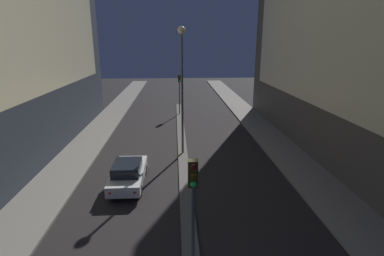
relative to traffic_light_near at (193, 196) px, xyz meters
The scene contains 5 objects.
median_strip 14.55m from the traffic_light_near, 90.00° to the left, with size 0.72×34.07×0.11m.
traffic_light_near is the anchor object (origin of this frame).
traffic_light_mid 25.69m from the traffic_light_near, 90.00° to the left, with size 0.32×0.42×4.61m.
street_lamp 13.14m from the traffic_light_near, 90.00° to the left, with size 0.55×0.55×9.21m.
car_left_lane 8.96m from the traffic_light_near, 113.39° to the left, with size 1.84×4.63×1.53m.
Camera 1 is at (-0.54, -4.82, 8.32)m, focal length 28.00 mm.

